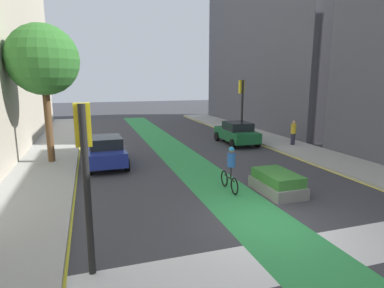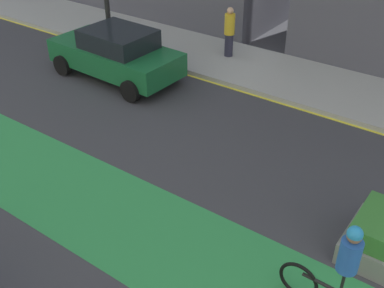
# 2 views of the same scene
# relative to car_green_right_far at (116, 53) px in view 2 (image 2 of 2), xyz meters

# --- Properties ---
(car_green_right_far) EXTENTS (2.14, 4.26, 1.57)m
(car_green_right_far) POSITION_rel_car_green_right_far_xyz_m (0.00, 0.00, 0.00)
(car_green_right_far) COLOR #196033
(car_green_right_far) RESTS_ON ground_plane
(cyclist_in_lane) EXTENTS (0.32, 1.73, 1.86)m
(cyclist_in_lane) POSITION_rel_car_green_right_far_xyz_m (-4.50, -8.79, 0.17)
(cyclist_in_lane) COLOR black
(cyclist_in_lane) RESTS_ON ground_plane
(pedestrian_sidewalk_right_a) EXTENTS (0.34, 0.34, 1.64)m
(pedestrian_sidewalk_right_a) POSITION_rel_car_green_right_far_xyz_m (3.20, -2.06, 0.18)
(pedestrian_sidewalk_right_a) COLOR #262638
(pedestrian_sidewalk_right_a) RESTS_ON sidewalk_right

